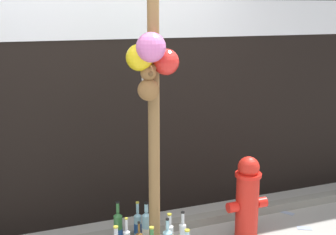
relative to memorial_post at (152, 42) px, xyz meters
name	(u,v)px	position (x,y,z in m)	size (l,w,h in m)	color
building_wall	(101,50)	(-0.17, 0.93, -0.13)	(10.00, 0.21, 3.28)	black
curb_strip	(120,234)	(-0.17, 0.43, -1.74)	(8.00, 0.12, 0.08)	gray
memorial_post	(152,42)	(0.00, 0.00, 0.00)	(0.60, 0.61, 2.98)	olive
fire_hydrant	(247,198)	(0.89, 0.01, -1.39)	(0.38, 0.23, 0.77)	red
bottle_3	(138,226)	(-0.03, 0.32, -1.64)	(0.07, 0.07, 0.37)	#93CCE0
bottle_7	(118,230)	(-0.22, 0.28, -1.62)	(0.08, 0.08, 0.42)	#337038
bottle_9	(183,235)	(0.28, 0.03, -1.64)	(0.06, 0.06, 0.35)	silver
bottle_11	(147,229)	(0.02, 0.23, -1.62)	(0.08, 0.08, 0.40)	#93CCE0
litter_0	(286,212)	(1.55, 0.33, -1.77)	(0.16, 0.06, 0.01)	#8C99B2
litter_2	(304,228)	(1.50, -0.02, -1.77)	(0.13, 0.07, 0.01)	#8C99B2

